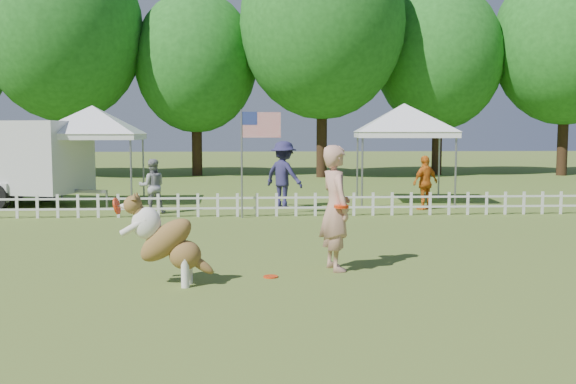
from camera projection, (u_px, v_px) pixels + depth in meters
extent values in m
plane|color=#4A6C22|center=(280.00, 279.00, 9.46)|extent=(120.00, 120.00, 0.00)
imported|color=tan|center=(336.00, 208.00, 10.00)|extent=(0.62, 0.80, 1.96)
cylinder|color=red|center=(271.00, 277.00, 9.57)|extent=(0.29, 0.29, 0.02)
imported|color=gray|center=(152.00, 186.00, 16.95)|extent=(0.80, 0.68, 1.45)
imported|color=#26234C|center=(284.00, 175.00, 18.10)|extent=(1.38, 1.35, 1.90)
imported|color=#CF6718|center=(425.00, 183.00, 17.79)|extent=(0.95, 0.76, 1.51)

